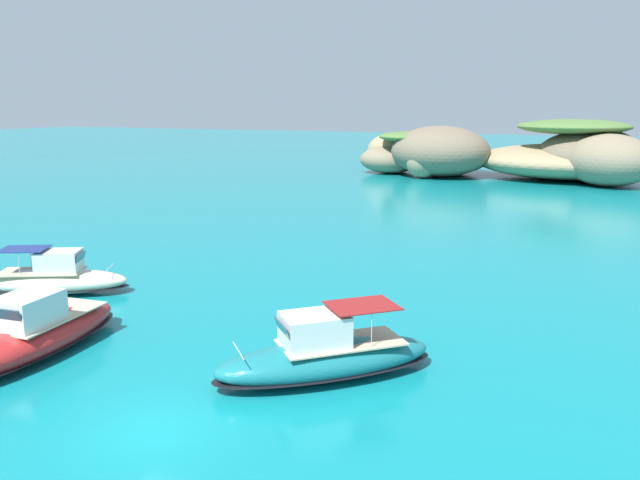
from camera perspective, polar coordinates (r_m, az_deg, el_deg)
name	(u,v)px	position (r m, az deg, el deg)	size (l,w,h in m)	color
ground_plane	(154,431)	(20.66, -14.42, -16.03)	(400.00, 400.00, 0.00)	#0F7F89
islet_large	(577,158)	(89.21, 21.74, 6.78)	(24.94, 26.65, 7.69)	#9E8966
islet_small	(432,152)	(90.23, 9.85, 7.63)	(19.93, 19.06, 6.74)	#9E8966
motorboat_teal	(324,356)	(23.19, 0.39, -10.22)	(7.63, 7.35, 2.56)	#19727A
motorboat_red	(38,333)	(27.53, -23.66, -7.57)	(3.25, 8.71, 2.52)	red
motorboat_cream	(54,279)	(35.79, -22.46, -3.22)	(7.83, 5.52, 2.39)	beige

